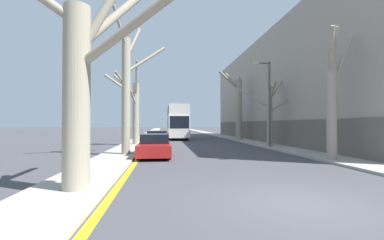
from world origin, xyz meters
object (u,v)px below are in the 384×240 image
at_px(street_tree_right_1, 270,110).
at_px(lamp_post, 268,99).
at_px(street_tree_left_0, 80,78).
at_px(parked_car_1, 157,140).
at_px(double_decker_bus, 177,120).
at_px(street_tree_right_2, 238,107).
at_px(street_tree_right_0, 332,99).
at_px(street_tree_left_1, 127,90).
at_px(street_tree_left_2, 134,107).
at_px(parked_car_0, 155,146).

bearing_deg(street_tree_right_1, lamp_post, -117.15).
xyz_separation_m(street_tree_left_0, parked_car_1, (1.88, 13.94, -2.63)).
xyz_separation_m(double_decker_bus, parked_car_1, (-2.37, -13.40, -1.85)).
bearing_deg(lamp_post, street_tree_right_1, 62.85).
xyz_separation_m(double_decker_bus, lamp_post, (6.62, -15.04, 1.48)).
height_order(street_tree_left_0, street_tree_right_2, street_tree_right_2).
height_order(street_tree_left_0, double_decker_bus, street_tree_left_0).
distance_m(street_tree_right_0, lamp_post, 7.31).
relative_size(street_tree_right_1, parked_car_1, 1.61).
relative_size(street_tree_left_1, double_decker_bus, 0.79).
distance_m(street_tree_right_0, parked_car_1, 13.24).
distance_m(street_tree_right_2, double_decker_bus, 8.90).
xyz_separation_m(street_tree_left_1, street_tree_left_2, (-0.45, 7.73, -0.53)).
distance_m(street_tree_right_1, double_decker_bus, 15.52).
distance_m(street_tree_left_2, street_tree_right_1, 12.20).
bearing_deg(street_tree_left_2, street_tree_left_1, -86.63).
xyz_separation_m(street_tree_right_0, lamp_post, (-0.45, 7.27, 0.65)).
xyz_separation_m(parked_car_0, lamp_post, (8.98, 4.23, 3.33)).
bearing_deg(street_tree_right_1, double_decker_bus, 118.13).
xyz_separation_m(street_tree_left_1, street_tree_right_2, (11.11, 13.38, -0.03)).
relative_size(double_decker_bus, lamp_post, 1.57).
bearing_deg(street_tree_left_0, street_tree_left_2, 91.14).
height_order(street_tree_right_0, parked_car_0, street_tree_right_0).
xyz_separation_m(street_tree_left_0, street_tree_right_0, (11.31, 5.03, 0.04)).
distance_m(street_tree_left_2, parked_car_1, 4.39).
distance_m(street_tree_right_2, parked_car_1, 12.84).
height_order(street_tree_right_0, street_tree_right_2, street_tree_right_2).
distance_m(street_tree_left_0, lamp_post, 16.42).
bearing_deg(street_tree_left_1, lamp_post, 18.69).
relative_size(street_tree_right_0, lamp_post, 0.97).
xyz_separation_m(street_tree_left_2, double_decker_bus, (4.57, 10.94, -1.04)).
height_order(street_tree_left_0, parked_car_1, street_tree_left_0).
bearing_deg(lamp_post, street_tree_left_2, 159.89).
bearing_deg(street_tree_right_2, street_tree_left_1, -129.70).
xyz_separation_m(street_tree_right_2, parked_car_1, (-9.36, -8.11, -3.38)).
height_order(street_tree_right_2, parked_car_1, street_tree_right_2).
xyz_separation_m(street_tree_right_1, double_decker_bus, (-7.31, 13.68, -0.67)).
xyz_separation_m(parked_car_0, parked_car_1, (0.00, 5.86, 0.01)).
relative_size(street_tree_left_2, street_tree_right_0, 1.10).
height_order(street_tree_left_1, street_tree_left_2, street_tree_left_1).
bearing_deg(lamp_post, parked_car_0, -154.79).
xyz_separation_m(street_tree_left_1, parked_car_0, (1.75, -0.60, -3.42)).
bearing_deg(street_tree_left_0, parked_car_0, 76.91).
height_order(parked_car_0, lamp_post, lamp_post).
relative_size(street_tree_right_0, parked_car_0, 1.53).
bearing_deg(street_tree_left_2, parked_car_0, -75.17).
distance_m(street_tree_right_2, lamp_post, 9.76).
xyz_separation_m(street_tree_left_1, street_tree_right_1, (11.43, 4.99, -0.90)).
bearing_deg(street_tree_left_1, street_tree_right_2, 50.30).
bearing_deg(parked_car_0, parked_car_1, 90.00).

